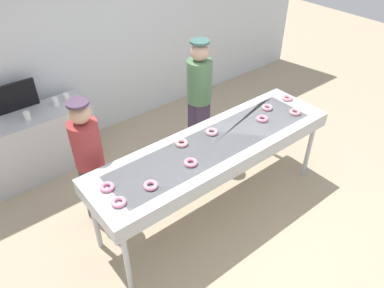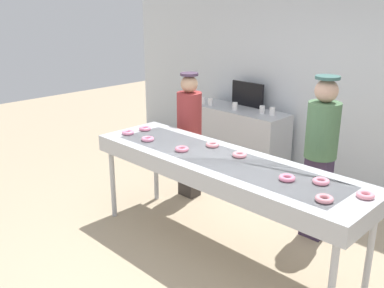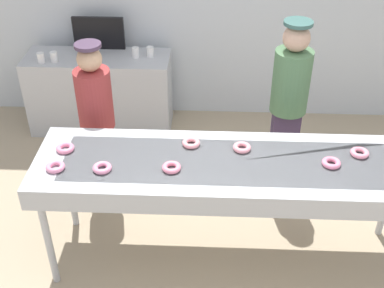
# 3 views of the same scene
# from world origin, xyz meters

# --- Properties ---
(ground_plane) EXTENTS (16.00, 16.00, 0.00)m
(ground_plane) POSITION_xyz_m (0.00, 0.00, 0.00)
(ground_plane) COLOR tan
(fryer_conveyor) EXTENTS (2.89, 0.81, 0.98)m
(fryer_conveyor) POSITION_xyz_m (0.00, 0.00, 0.89)
(fryer_conveyor) COLOR #B7BABF
(fryer_conveyor) RESTS_ON ground
(strawberry_donut_1) EXTENTS (0.19, 0.19, 0.04)m
(strawberry_donut_1) POSITION_xyz_m (0.95, 0.13, 0.99)
(strawberry_donut_1) COLOR pink
(strawberry_donut_1) RESTS_ON fryer_conveyor
(strawberry_donut_2) EXTENTS (0.18, 0.18, 0.04)m
(strawberry_donut_2) POSITION_xyz_m (0.72, -0.01, 0.99)
(strawberry_donut_2) COLOR pink
(strawberry_donut_2) RESTS_ON fryer_conveyor
(strawberry_donut_4) EXTENTS (0.17, 0.17, 0.04)m
(strawberry_donut_4) POSITION_xyz_m (-0.92, -0.14, 0.99)
(strawberry_donut_4) COLOR pink
(strawberry_donut_4) RESTS_ON fryer_conveyor
(strawberry_donut_5) EXTENTS (0.15, 0.15, 0.04)m
(strawberry_donut_5) POSITION_xyz_m (-1.25, -0.14, 0.99)
(strawberry_donut_5) COLOR pink
(strawberry_donut_5) RESTS_ON fryer_conveyor
(strawberry_donut_6) EXTENTS (0.19, 0.19, 0.04)m
(strawberry_donut_6) POSITION_xyz_m (-0.30, 0.20, 0.99)
(strawberry_donut_6) COLOR pink
(strawberry_donut_6) RESTS_ON fryer_conveyor
(strawberry_donut_7) EXTENTS (0.17, 0.17, 0.04)m
(strawberry_donut_7) POSITION_xyz_m (-0.43, -0.11, 0.99)
(strawberry_donut_7) COLOR pink
(strawberry_donut_7) RESTS_ON fryer_conveyor
(strawberry_donut_8) EXTENTS (0.19, 0.19, 0.04)m
(strawberry_donut_8) POSITION_xyz_m (0.08, 0.16, 0.99)
(strawberry_donut_8) COLOR pink
(strawberry_donut_8) RESTS_ON fryer_conveyor
(strawberry_donut_9) EXTENTS (0.15, 0.15, 0.04)m
(strawberry_donut_9) POSITION_xyz_m (-1.24, 0.09, 0.99)
(strawberry_donut_9) COLOR pink
(strawberry_donut_9) RESTS_ON fryer_conveyor
(worker_baker) EXTENTS (0.32, 0.32, 1.71)m
(worker_baker) POSITION_xyz_m (0.52, 0.90, 0.97)
(worker_baker) COLOR #392A45
(worker_baker) RESTS_ON ground
(worker_assistant) EXTENTS (0.30, 0.30, 1.57)m
(worker_assistant) POSITION_xyz_m (-1.14, 0.70, 0.86)
(worker_assistant) COLOR #37312D
(worker_assistant) RESTS_ON ground
(prep_counter) EXTENTS (1.57, 0.55, 0.88)m
(prep_counter) POSITION_xyz_m (-1.40, 1.96, 0.44)
(prep_counter) COLOR #B7BABF
(prep_counter) RESTS_ON ground
(paper_cup_0) EXTENTS (0.08, 0.08, 0.11)m
(paper_cup_0) POSITION_xyz_m (-1.38, 1.87, 0.93)
(paper_cup_0) COLOR white
(paper_cup_0) RESTS_ON prep_counter
(paper_cup_1) EXTENTS (0.08, 0.08, 0.11)m
(paper_cup_1) POSITION_xyz_m (-0.98, 1.98, 0.93)
(paper_cup_1) COLOR white
(paper_cup_1) RESTS_ON prep_counter
(paper_cup_2) EXTENTS (0.08, 0.08, 0.11)m
(paper_cup_2) POSITION_xyz_m (-1.82, 1.83, 0.93)
(paper_cup_2) COLOR white
(paper_cup_2) RESTS_ON prep_counter
(paper_cup_3) EXTENTS (0.08, 0.08, 0.11)m
(paper_cup_3) POSITION_xyz_m (-0.82, 2.00, 0.93)
(paper_cup_3) COLOR white
(paper_cup_3) RESTS_ON prep_counter
(paper_cup_4) EXTENTS (0.08, 0.08, 0.11)m
(paper_cup_4) POSITION_xyz_m (-1.95, 1.80, 0.93)
(paper_cup_4) COLOR white
(paper_cup_4) RESTS_ON prep_counter
(menu_display) EXTENTS (0.56, 0.04, 0.36)m
(menu_display) POSITION_xyz_m (-1.40, 2.19, 1.06)
(menu_display) COLOR black
(menu_display) RESTS_ON prep_counter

